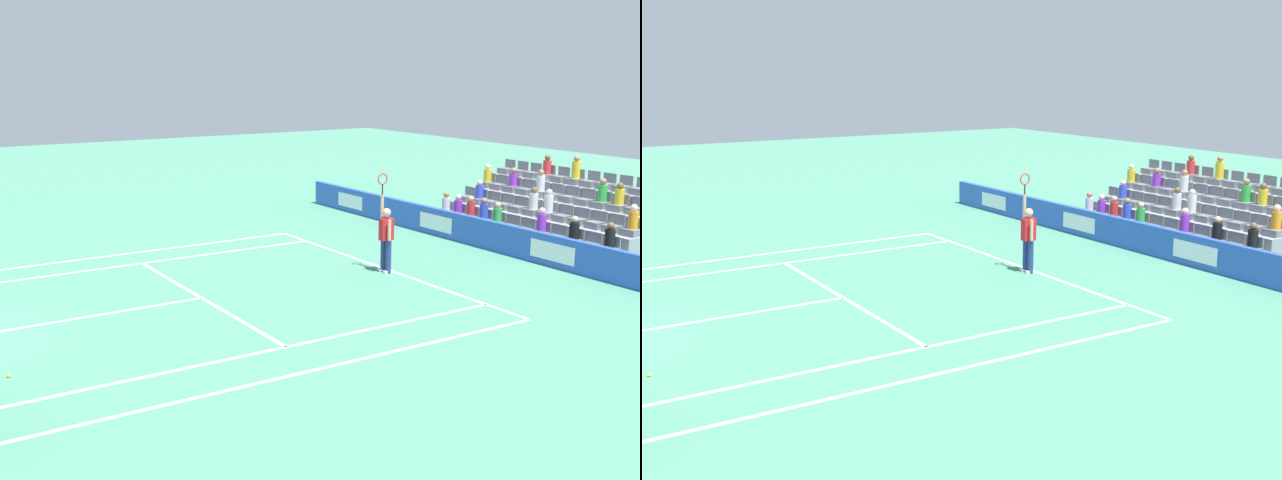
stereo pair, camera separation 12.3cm
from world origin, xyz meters
TOP-DOWN VIEW (x-y plane):
  - line_baseline at (0.00, -11.89)m, footprint 10.97×0.10m
  - line_service at (0.00, -6.40)m, footprint 8.23×0.10m
  - line_centre_service at (0.00, -3.20)m, footprint 0.10×6.40m
  - line_singles_sideline_left at (4.12, -5.95)m, footprint 0.10×11.89m
  - line_singles_sideline_right at (-4.12, -5.95)m, footprint 0.10×11.89m
  - line_doubles_sideline_left at (5.49, -5.95)m, footprint 0.10×11.89m
  - line_doubles_sideline_right at (-5.49, -5.95)m, footprint 0.10×11.89m
  - line_centre_mark at (0.00, -11.79)m, footprint 0.10×0.20m
  - sponsor_barrier at (0.00, -16.00)m, footprint 19.91×0.22m
  - tennis_player at (-0.39, -11.69)m, footprint 0.53×0.37m
  - stadium_stand at (-0.00, -18.93)m, footprint 7.44×3.80m
  - loose_tennis_ball at (-2.80, -1.31)m, footprint 0.07×0.07m

SIDE VIEW (x-z plane):
  - line_baseline at x=0.00m, z-range 0.00..0.01m
  - line_service at x=0.00m, z-range 0.00..0.01m
  - line_centre_service at x=0.00m, z-range 0.00..0.01m
  - line_singles_sideline_left at x=4.12m, z-range 0.00..0.01m
  - line_singles_sideline_right at x=-4.12m, z-range 0.00..0.01m
  - line_doubles_sideline_left at x=5.49m, z-range 0.00..0.01m
  - line_doubles_sideline_right at x=-5.49m, z-range 0.00..0.01m
  - line_centre_mark at x=0.00m, z-range 0.00..0.01m
  - loose_tennis_ball at x=-2.80m, z-range 0.00..0.07m
  - sponsor_barrier at x=0.00m, z-range 0.00..0.91m
  - stadium_stand at x=0.00m, z-range -0.62..2.00m
  - tennis_player at x=-0.39m, z-range -0.43..2.42m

